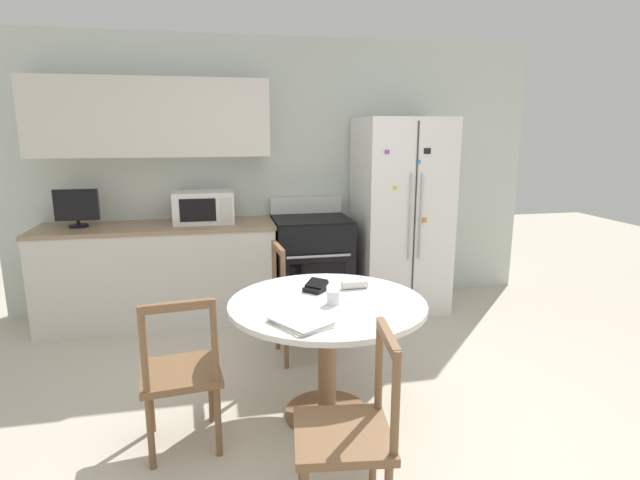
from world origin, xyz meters
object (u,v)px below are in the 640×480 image
dining_chair_far (299,303)px  wallet (316,287)px  oven_range (312,264)px  countertop_tv (77,207)px  candle_glass (333,298)px  dining_chair_near (349,434)px  microwave (204,207)px  refrigerator (400,215)px  dining_chair_left (181,374)px

dining_chair_far → wallet: (-0.00, -0.65, 0.34)m
oven_range → countertop_tv: countertop_tv is taller
candle_glass → wallet: bearing=102.1°
dining_chair_near → candle_glass: dining_chair_near is taller
microwave → countertop_tv: 1.08m
refrigerator → dining_chair_left: (-1.97, -1.94, -0.49)m
dining_chair_left → wallet: bearing=16.3°
countertop_tv → oven_range: bearing=-1.7°
countertop_tv → wallet: (1.79, -1.71, -0.31)m
countertop_tv → dining_chair_left: countertop_tv is taller
countertop_tv → dining_chair_far: bearing=-30.6°
oven_range → dining_chair_left: bearing=-118.8°
candle_glass → refrigerator: bearing=59.3°
candle_glass → dining_chair_near: bearing=-98.0°
refrigerator → wallet: refrigerator is taller
refrigerator → dining_chair_left: bearing=-135.3°
dining_chair_left → candle_glass: (0.87, 0.09, 0.34)m
microwave → candle_glass: size_ratio=6.78×
oven_range → candle_glass: oven_range is taller
refrigerator → countertop_tv: (-2.94, 0.11, 0.15)m
countertop_tv → wallet: bearing=-43.8°
oven_range → dining_chair_near: size_ratio=1.20×
dining_chair_near → wallet: bearing=4.3°
oven_range → countertop_tv: 2.16m
oven_range → wallet: oven_range is taller
dining_chair_left → dining_chair_far: bearing=44.1°
microwave → oven_range: bearing=-3.5°
countertop_tv → dining_chair_far: (1.79, -1.06, -0.64)m
countertop_tv → candle_glass: size_ratio=4.56×
dining_chair_near → wallet: size_ratio=5.17×
countertop_tv → candle_glass: bearing=-46.9°
oven_range → microwave: 1.15m
oven_range → dining_chair_left: oven_range is taller
refrigerator → oven_range: (-0.87, 0.05, -0.46)m
dining_chair_far → dining_chair_left: bearing=-43.4°
refrigerator → dining_chair_left: refrigerator is taller
oven_range → wallet: 1.70m
dining_chair_left → refrigerator: bearing=37.9°
refrigerator → oven_range: refrigerator is taller
dining_chair_far → microwave: bearing=-150.4°
dining_chair_left → wallet: size_ratio=5.17×
oven_range → dining_chair_left: (-1.10, -2.00, -0.03)m
dining_chair_near → candle_glass: size_ratio=11.33×
oven_range → dining_chair_near: 2.73m
dining_chair_near → dining_chair_left: bearing=54.4°
candle_glass → dining_chair_far: bearing=93.3°
microwave → countertop_tv: bearing=-180.0°
refrigerator → candle_glass: 2.16m
refrigerator → oven_range: 0.98m
countertop_tv → dining_chair_far: 2.18m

